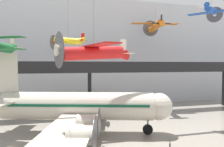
{
  "coord_description": "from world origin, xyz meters",
  "views": [
    {
      "loc": [
        -6.7,
        -17.27,
        9.07
      ],
      "look_at": [
        0.55,
        9.13,
        7.97
      ],
      "focal_mm": 35.0,
      "sensor_mm": 36.0,
      "label": 1
    }
  ],
  "objects": [
    {
      "name": "suspended_plane_blue_trainer",
      "position": [
        14.97,
        8.91,
        16.74
      ],
      "size": [
        5.39,
        5.69,
        4.9
      ],
      "rotation": [
        0.0,
        0.0,
        0.68
      ],
      "color": "#1E4CAD"
    },
    {
      "name": "airliner_silver_main",
      "position": [
        -3.62,
        11.3,
        3.64
      ],
      "size": [
        24.73,
        28.77,
        10.57
      ],
      "rotation": [
        0.0,
        0.0,
        -0.3
      ],
      "color": "beige",
      "rests_on": "ground"
    },
    {
      "name": "mezzanine_walkway",
      "position": [
        0.0,
        21.95,
        7.98
      ],
      "size": [
        110.0,
        3.2,
        9.63
      ],
      "color": "black",
      "rests_on": "ground"
    },
    {
      "name": "hangar_back_wall",
      "position": [
        0.0,
        31.61,
        11.89
      ],
      "size": [
        140.0,
        3.0,
        23.78
      ],
      "color": "silver",
      "rests_on": "ground"
    },
    {
      "name": "suspended_plane_red_highwing",
      "position": [
        -2.56,
        4.76,
        10.32
      ],
      "size": [
        8.19,
        9.85,
        11.38
      ],
      "rotation": [
        0.0,
        0.0,
        3.39
      ],
      "color": "red"
    },
    {
      "name": "suspended_plane_yellow_lowwing",
      "position": [
        -4.29,
        17.29,
        12.77
      ],
      "size": [
        5.66,
        6.37,
        8.82
      ],
      "rotation": [
        0.0,
        0.0,
        2.66
      ],
      "color": "yellow"
    },
    {
      "name": "info_sign_pedestal",
      "position": [
        5.22,
        3.01,
        0.46
      ],
      "size": [
        0.38,
        0.71,
        1.24
      ],
      "rotation": [
        0.0,
        0.0,
        -0.46
      ],
      "color": "#4C4C51",
      "rests_on": "ground"
    },
    {
      "name": "suspended_plane_orange_highwing",
      "position": [
        13.27,
        22.63,
        16.74
      ],
      "size": [
        9.58,
        7.87,
        5.11
      ],
      "rotation": [
        0.0,
        0.0,
        1.41
      ],
      "color": "orange"
    }
  ]
}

